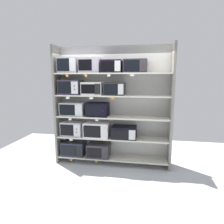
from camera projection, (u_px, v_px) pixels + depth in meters
ground at (103, 186)px, 3.63m from camera, size 6.50×6.00×0.02m
back_panel at (114, 105)px, 4.59m from camera, size 2.70×0.04×2.68m
upright_left at (58, 105)px, 4.58m from camera, size 0.05×0.41×2.68m
upright_right at (171, 108)px, 4.16m from camera, size 0.05×0.41×2.68m
shelf_0 at (112, 157)px, 4.57m from camera, size 2.50×0.41×0.03m
microwave_0 at (74, 148)px, 4.69m from camera, size 0.53×0.37×0.32m
microwave_1 at (99, 150)px, 4.59m from camera, size 0.51×0.44×0.31m
price_tag_0 at (71, 160)px, 4.53m from camera, size 0.06×0.00×0.03m
price_tag_1 at (96, 162)px, 4.43m from camera, size 0.06×0.00×0.04m
shelf_1 at (112, 138)px, 4.49m from camera, size 2.50×0.41×0.03m
microwave_2 at (73, 128)px, 4.61m from camera, size 0.49×0.36×0.32m
microwave_3 at (97, 129)px, 4.51m from camera, size 0.57×0.43×0.33m
microwave_4 at (124, 132)px, 4.42m from camera, size 0.55×0.42×0.26m
price_tag_2 at (71, 140)px, 4.44m from camera, size 0.08×0.00×0.03m
shelf_2 at (112, 117)px, 4.41m from camera, size 2.50×0.41×0.03m
microwave_5 at (73, 109)px, 4.53m from camera, size 0.55×0.35×0.30m
microwave_6 at (98, 109)px, 4.43m from camera, size 0.48×0.37×0.30m
price_tag_3 at (70, 119)px, 4.36m from camera, size 0.07×0.00×0.04m
price_tag_4 at (97, 120)px, 4.26m from camera, size 0.06×0.00×0.04m
shelf_3 at (112, 96)px, 4.33m from camera, size 2.50×0.41×0.03m
microwave_7 at (71, 87)px, 4.45m from camera, size 0.49×0.42×0.33m
microwave_8 at (93, 89)px, 4.37m from camera, size 0.45×0.42×0.28m
microwave_9 at (115, 89)px, 4.29m from camera, size 0.44×0.35×0.27m
price_tag_5 at (68, 98)px, 4.29m from camera, size 0.08×0.00×0.05m
price_tag_6 at (91, 98)px, 4.20m from camera, size 0.08×0.00×0.04m
price_tag_7 at (112, 98)px, 4.12m from camera, size 0.08×0.00×0.03m
shelf_4 at (112, 74)px, 4.25m from camera, size 2.50×0.41×0.03m
microwave_10 at (69, 65)px, 4.37m from camera, size 0.44×0.38×0.34m
microwave_11 at (90, 65)px, 4.29m from camera, size 0.46×0.35×0.32m
microwave_12 at (112, 67)px, 4.22m from camera, size 0.43×0.42×0.26m
microwave_13 at (135, 66)px, 4.13m from camera, size 0.49×0.39×0.28m
price_tag_8 at (67, 76)px, 4.21m from camera, size 0.06×0.00×0.05m
price_tag_9 at (86, 75)px, 4.14m from camera, size 0.06×0.00×0.04m
price_tag_10 at (109, 75)px, 4.06m from camera, size 0.07×0.00×0.05m
price_tag_11 at (132, 75)px, 3.97m from camera, size 0.08×0.00×0.04m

